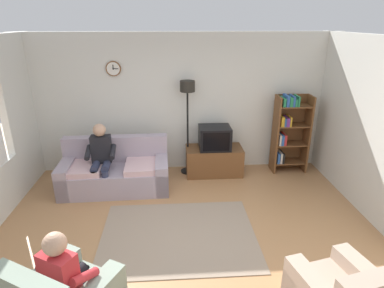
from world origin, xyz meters
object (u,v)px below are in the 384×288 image
object	(u,v)px
tv	(215,138)
person_in_left_armchair	(68,273)
person_on_couch	(101,155)
couch	(115,172)
tv_stand	(214,161)
floor_lamp	(187,102)
bookshelf	(288,131)

from	to	relation	value
tv	person_in_left_armchair	world-z (taller)	person_in_left_armchair
person_on_couch	couch	bearing A→B (deg)	28.66
tv_stand	person_in_left_armchair	bearing A→B (deg)	-119.36
tv	person_in_left_armchair	xyz separation A→B (m)	(-1.86, -3.29, -0.16)
floor_lamp	person_in_left_armchair	xyz separation A→B (m)	(-1.35, -3.41, -0.85)
couch	floor_lamp	size ratio (longest dim) A/B	1.04
couch	person_on_couch	xyz separation A→B (m)	(-0.20, -0.11, 0.39)
bookshelf	person_in_left_armchair	world-z (taller)	bookshelf
tv	person_on_couch	distance (m)	2.14
tv	person_in_left_armchair	size ratio (longest dim) A/B	0.54
bookshelf	floor_lamp	world-z (taller)	floor_lamp
tv	floor_lamp	world-z (taller)	floor_lamp
couch	bookshelf	size ratio (longest dim) A/B	1.22
tv_stand	tv	distance (m)	0.49
couch	person_in_left_armchair	size ratio (longest dim) A/B	1.72
floor_lamp	tv_stand	bearing A→B (deg)	-10.84
tv_stand	floor_lamp	world-z (taller)	floor_lamp
couch	person_in_left_armchair	distance (m)	2.84
tv_stand	person_on_couch	xyz separation A→B (m)	(-2.06, -0.60, 0.42)
tv_stand	floor_lamp	xyz separation A→B (m)	(-0.52, 0.10, 1.18)
person_on_couch	person_in_left_armchair	bearing A→B (deg)	-85.81
tv	bookshelf	xyz separation A→B (m)	(1.48, 0.10, 0.07)
bookshelf	person_in_left_armchair	distance (m)	4.76
couch	floor_lamp	xyz separation A→B (m)	(1.35, 0.59, 1.14)
tv_stand	person_in_left_armchair	distance (m)	3.82
couch	tv	bearing A→B (deg)	14.00
tv	couch	bearing A→B (deg)	-166.00
tv_stand	person_on_couch	world-z (taller)	person_on_couch
couch	tv	distance (m)	1.97
tv_stand	person_on_couch	size ratio (longest dim) A/B	0.89
bookshelf	couch	bearing A→B (deg)	-170.48
person_in_left_armchair	bookshelf	bearing A→B (deg)	45.35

